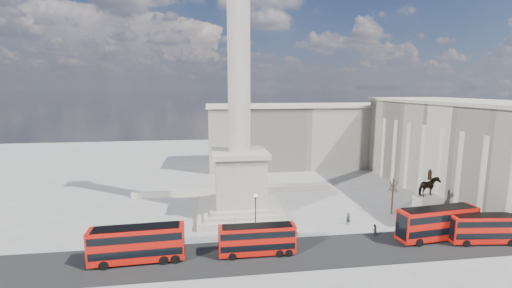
{
  "coord_description": "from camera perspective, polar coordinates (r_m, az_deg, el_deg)",
  "views": [
    {
      "loc": [
        -4.93,
        -50.01,
        20.99
      ],
      "look_at": [
        2.38,
        2.5,
        12.27
      ],
      "focal_mm": 24.0,
      "sensor_mm": 36.0,
      "label": 1
    }
  ],
  "objects": [
    {
      "name": "red_bus_b",
      "position": [
        44.86,
        0.26,
        -15.62
      ],
      "size": [
        9.7,
        2.37,
        3.93
      ],
      "rotation": [
        0.0,
        0.0,
        -0.01
      ],
      "color": "#BA1209",
      "rests_on": "ground"
    },
    {
      "name": "building_east",
      "position": [
        78.93,
        31.45,
        -0.54
      ],
      "size": [
        19.0,
        46.0,
        18.6
      ],
      "color": "#BDB49B",
      "rests_on": "ground"
    },
    {
      "name": "victorian_lamp",
      "position": [
        50.63,
        -0.09,
        -10.94
      ],
      "size": [
        0.5,
        0.5,
        5.83
      ],
      "rotation": [
        0.0,
        0.0,
        -0.37
      ],
      "color": "black",
      "rests_on": "ground"
    },
    {
      "name": "pedestrian_crossing",
      "position": [
        49.32,
        6.62,
        -14.77
      ],
      "size": [
        1.03,
        1.06,
        1.78
      ],
      "primitive_type": "imported",
      "rotation": [
        0.0,
        0.0,
        2.32
      ],
      "color": "#212726",
      "rests_on": "ground"
    },
    {
      "name": "equestrian_statue",
      "position": [
        58.94,
        26.62,
        -9.29
      ],
      "size": [
        4.36,
        3.27,
        8.99
      ],
      "color": "#BBB19B",
      "rests_on": "ground"
    },
    {
      "name": "balustrade_wall",
      "position": [
        69.28,
        -3.52,
        -7.84
      ],
      "size": [
        40.0,
        0.6,
        1.1
      ],
      "primitive_type": "cube",
      "color": "#BBB19B",
      "rests_on": "ground"
    },
    {
      "name": "asphalt_road",
      "position": [
        46.26,
        5.62,
        -17.68
      ],
      "size": [
        120.0,
        9.0,
        0.01
      ],
      "primitive_type": "cube",
      "color": "black",
      "rests_on": "ground"
    },
    {
      "name": "bare_tree_far",
      "position": [
        81.58,
        24.4,
        -1.71
      ],
      "size": [
        2.03,
        2.03,
        8.29
      ],
      "rotation": [
        0.0,
        0.0,
        0.11
      ],
      "color": "#332319",
      "rests_on": "ground"
    },
    {
      "name": "pedestrian_standing",
      "position": [
        53.25,
        19.13,
        -13.39
      ],
      "size": [
        0.99,
        0.86,
        1.76
      ],
      "primitive_type": "imported",
      "rotation": [
        0.0,
        0.0,
        3.39
      ],
      "color": "#212726",
      "rests_on": "ground"
    },
    {
      "name": "red_bus_d",
      "position": [
        57.24,
        34.06,
        -11.57
      ],
      "size": [
        10.15,
        3.35,
        4.04
      ],
      "rotation": [
        0.0,
        0.0,
        -0.11
      ],
      "color": "#BA1209",
      "rests_on": "ground"
    },
    {
      "name": "red_bus_c",
      "position": [
        54.87,
        28.03,
        -11.55
      ],
      "size": [
        11.72,
        3.84,
        4.67
      ],
      "rotation": [
        0.0,
        0.0,
        0.11
      ],
      "color": "#BA1209",
      "rests_on": "ground"
    },
    {
      "name": "pedestrian_walking",
      "position": [
        56.1,
        15.13,
        -11.93
      ],
      "size": [
        0.74,
        0.54,
        1.89
      ],
      "primitive_type": "imported",
      "rotation": [
        0.0,
        0.0,
        0.13
      ],
      "color": "#212726",
      "rests_on": "ground"
    },
    {
      "name": "bare_tree_mid",
      "position": [
        61.47,
        21.91,
        -6.31
      ],
      "size": [
        1.71,
        1.71,
        6.5
      ],
      "rotation": [
        0.0,
        0.0,
        -0.14
      ],
      "color": "#332319",
      "rests_on": "ground"
    },
    {
      "name": "red_bus_a",
      "position": [
        45.36,
        -19.07,
        -15.44
      ],
      "size": [
        11.25,
        3.09,
        4.52
      ],
      "rotation": [
        0.0,
        0.0,
        0.05
      ],
      "color": "#BA1209",
      "rests_on": "ground"
    },
    {
      "name": "building_northeast",
      "position": [
        94.25,
        7.49,
        1.54
      ],
      "size": [
        51.0,
        17.0,
        16.6
      ],
      "color": "#BDB49B",
      "rests_on": "ground"
    },
    {
      "name": "ground",
      "position": [
        54.46,
        -2.18,
        -13.33
      ],
      "size": [
        180.0,
        180.0,
        0.0
      ],
      "primitive_type": "plane",
      "color": "gray",
      "rests_on": "ground"
    },
    {
      "name": "nelsons_column",
      "position": [
        55.82,
        -2.78,
        1.02
      ],
      "size": [
        14.0,
        14.0,
        49.85
      ],
      "color": "#A79F8B",
      "rests_on": "ground"
    }
  ]
}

